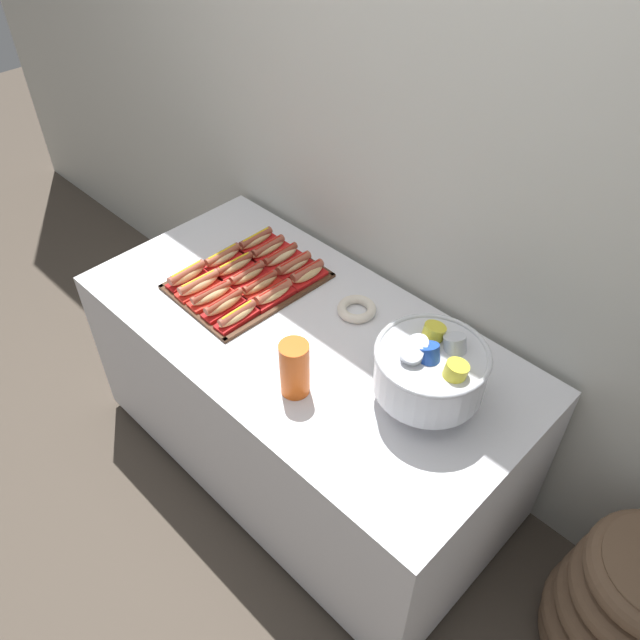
% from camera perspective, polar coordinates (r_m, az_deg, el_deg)
% --- Properties ---
extents(ground_plane, '(10.00, 10.00, 0.00)m').
position_cam_1_polar(ground_plane, '(2.76, -1.26, -12.24)').
color(ground_plane, '#4C4238').
extents(back_wall, '(6.00, 0.10, 2.60)m').
position_cam_1_polar(back_wall, '(2.18, 7.85, 16.19)').
color(back_wall, beige).
rests_on(back_wall, ground_plane).
extents(buffet_table, '(1.65, 0.83, 0.75)m').
position_cam_1_polar(buffet_table, '(2.45, -1.40, -6.91)').
color(buffet_table, silver).
rests_on(buffet_table, ground_plane).
extents(floor_vase, '(0.49, 0.49, 1.12)m').
position_cam_1_polar(floor_vase, '(2.37, 26.14, -22.32)').
color(floor_vase, brown).
rests_on(floor_vase, ground_plane).
extents(serving_tray, '(0.42, 0.54, 0.01)m').
position_cam_1_polar(serving_tray, '(2.39, -6.50, 3.45)').
color(serving_tray, '#472B19').
rests_on(serving_tray, buffet_table).
extents(hot_dog_0, '(0.06, 0.17, 0.06)m').
position_cam_1_polar(hot_dog_0, '(2.41, -11.87, 3.93)').
color(hot_dog_0, '#B21414').
rests_on(hot_dog_0, serving_tray).
extents(hot_dog_1, '(0.07, 0.18, 0.06)m').
position_cam_1_polar(hot_dog_1, '(2.35, -10.83, 3.10)').
color(hot_dog_1, red).
rests_on(hot_dog_1, serving_tray).
extents(hot_dog_2, '(0.08, 0.18, 0.06)m').
position_cam_1_polar(hot_dog_2, '(2.31, -9.74, 2.21)').
color(hot_dog_2, red).
rests_on(hot_dog_2, serving_tray).
extents(hot_dog_3, '(0.06, 0.17, 0.06)m').
position_cam_1_polar(hot_dog_3, '(2.26, -8.63, 1.38)').
color(hot_dog_3, '#B21414').
rests_on(hot_dog_3, serving_tray).
extents(hot_dog_4, '(0.06, 0.17, 0.06)m').
position_cam_1_polar(hot_dog_4, '(2.21, -7.44, 0.38)').
color(hot_dog_4, '#B21414').
rests_on(hot_dog_4, serving_tray).
extents(hot_dog_5, '(0.06, 0.17, 0.06)m').
position_cam_1_polar(hot_dog_5, '(2.47, -8.74, 5.57)').
color(hot_dog_5, red).
rests_on(hot_dog_5, serving_tray).
extents(hot_dog_6, '(0.07, 0.17, 0.06)m').
position_cam_1_polar(hot_dog_6, '(2.42, -7.67, 4.81)').
color(hot_dog_6, red).
rests_on(hot_dog_6, serving_tray).
extents(hot_dog_7, '(0.07, 0.16, 0.06)m').
position_cam_1_polar(hot_dog_7, '(2.38, -6.56, 4.01)').
color(hot_dog_7, '#B21414').
rests_on(hot_dog_7, serving_tray).
extents(hot_dog_8, '(0.06, 0.17, 0.06)m').
position_cam_1_polar(hot_dog_8, '(2.33, -5.40, 3.18)').
color(hot_dog_8, red).
rests_on(hot_dog_8, serving_tray).
extents(hot_dog_9, '(0.06, 0.17, 0.06)m').
position_cam_1_polar(hot_dog_9, '(2.28, -4.20, 2.32)').
color(hot_dog_9, red).
rests_on(hot_dog_9, serving_tray).
extents(hot_dog_10, '(0.06, 0.18, 0.06)m').
position_cam_1_polar(hot_dog_10, '(2.55, -5.78, 7.13)').
color(hot_dog_10, red).
rests_on(hot_dog_10, serving_tray).
extents(hot_dog_11, '(0.06, 0.18, 0.06)m').
position_cam_1_polar(hot_dog_11, '(2.50, -4.68, 6.41)').
color(hot_dog_11, red).
rests_on(hot_dog_11, serving_tray).
extents(hot_dog_12, '(0.07, 0.17, 0.06)m').
position_cam_1_polar(hot_dog_12, '(2.46, -3.55, 5.68)').
color(hot_dog_12, red).
rests_on(hot_dog_12, serving_tray).
extents(hot_dog_13, '(0.07, 0.17, 0.06)m').
position_cam_1_polar(hot_dog_13, '(2.41, -2.37, 4.92)').
color(hot_dog_13, '#B21414').
rests_on(hot_dog_13, serving_tray).
extents(hot_dog_14, '(0.08, 0.16, 0.07)m').
position_cam_1_polar(hot_dog_14, '(2.36, -1.16, 4.18)').
color(hot_dog_14, red).
rests_on(hot_dog_14, serving_tray).
extents(punch_bowl, '(0.34, 0.34, 0.27)m').
position_cam_1_polar(punch_bowl, '(1.88, 9.89, -4.34)').
color(punch_bowl, silver).
rests_on(punch_bowl, buffet_table).
extents(cup_stack, '(0.09, 0.09, 0.19)m').
position_cam_1_polar(cup_stack, '(1.93, -2.30, -4.39)').
color(cup_stack, '#EA5B19').
rests_on(cup_stack, buffet_table).
extents(donut, '(0.14, 0.14, 0.03)m').
position_cam_1_polar(donut, '(2.25, 3.32, 1.00)').
color(donut, silver).
rests_on(donut, buffet_table).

